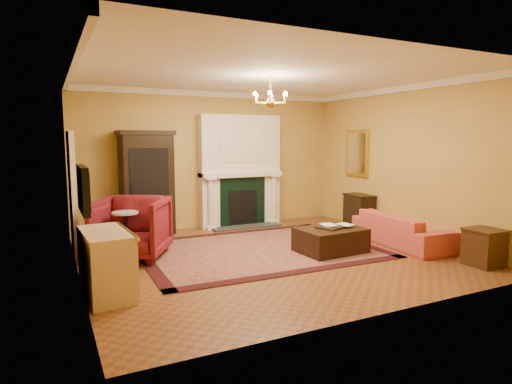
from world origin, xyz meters
TOP-DOWN VIEW (x-y plane):
  - floor at (0.00, 0.00)m, footprint 6.00×5.50m
  - ceiling at (0.00, 0.00)m, footprint 6.00×5.50m
  - wall_back at (0.00, 2.76)m, footprint 6.00×0.02m
  - wall_front at (0.00, -2.76)m, footprint 6.00×0.02m
  - wall_left at (-3.01, 0.00)m, footprint 0.02×5.50m
  - wall_right at (3.01, 0.00)m, footprint 0.02×5.50m
  - fireplace at (0.60, 2.57)m, footprint 1.90×0.70m
  - crown_molding at (0.00, 0.96)m, footprint 6.00×5.50m
  - doorway at (-2.95, 1.70)m, footprint 0.08×1.05m
  - tv_panel at (-2.95, -0.60)m, footprint 0.09×0.95m
  - gilt_mirror at (2.97, 1.40)m, footprint 0.06×0.76m
  - chandelier at (-0.00, 0.00)m, footprint 0.63×0.55m
  - oriental_rug at (-0.03, 0.40)m, footprint 4.14×3.14m
  - china_cabinet at (-1.52, 2.49)m, footprint 1.06×0.56m
  - wingback_armchair at (-2.13, 0.85)m, footprint 1.45×1.42m
  - pedestal_table at (-2.22, 0.93)m, footprint 0.43×0.43m
  - commode at (-2.73, -0.73)m, footprint 0.59×1.14m
  - coral_sofa at (2.54, -0.45)m, footprint 0.75×2.07m
  - end_table at (2.72, -2.00)m, footprint 0.48×0.48m
  - console_table at (2.78, 1.06)m, footprint 0.42×0.68m
  - leather_ottoman at (1.03, -0.31)m, footprint 1.15×0.86m
  - ottoman_tray at (1.06, -0.29)m, footprint 0.58×0.51m
  - book_a at (0.91, -0.25)m, footprint 0.23×0.06m
  - book_b at (1.22, -0.35)m, footprint 0.21×0.05m
  - topiary_left at (-0.13, 2.53)m, footprint 0.15×0.15m
  - topiary_right at (1.25, 2.53)m, footprint 0.17×0.17m

SIDE VIEW (x-z plane):
  - floor at x=0.00m, z-range -0.02..0.00m
  - oriental_rug at x=-0.03m, z-range 0.00..0.02m
  - leather_ottoman at x=1.03m, z-range 0.02..0.43m
  - end_table at x=2.72m, z-range 0.00..0.55m
  - console_table at x=2.78m, z-range 0.00..0.73m
  - coral_sofa at x=2.54m, z-range 0.00..0.79m
  - commode at x=-2.73m, z-range 0.00..0.82m
  - ottoman_tray at x=1.06m, z-range 0.43..0.46m
  - pedestal_table at x=-2.22m, z-range 0.06..0.84m
  - wingback_armchair at x=-2.13m, z-range 0.00..1.12m
  - book_b at x=1.22m, z-range 0.46..0.74m
  - book_a at x=0.91m, z-range 0.46..0.76m
  - china_cabinet at x=-1.52m, z-range 0.00..2.04m
  - doorway at x=-2.95m, z-range 0.00..2.10m
  - fireplace at x=0.60m, z-range -0.06..2.44m
  - tv_panel at x=-2.95m, z-range 1.06..1.64m
  - topiary_left at x=-0.13m, z-range 1.25..1.65m
  - topiary_right at x=1.25m, z-range 1.25..1.72m
  - wall_back at x=0.00m, z-range 0.00..3.00m
  - wall_front at x=0.00m, z-range 0.00..3.00m
  - wall_left at x=-3.01m, z-range 0.00..3.00m
  - wall_right at x=3.01m, z-range 0.00..3.00m
  - gilt_mirror at x=2.97m, z-range 1.12..2.17m
  - chandelier at x=0.00m, z-range 2.34..2.87m
  - crown_molding at x=0.00m, z-range 2.88..3.00m
  - ceiling at x=0.00m, z-range 3.00..3.02m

